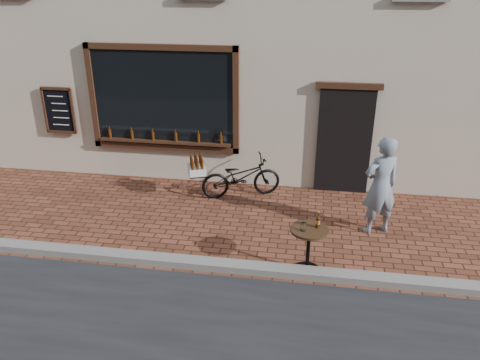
# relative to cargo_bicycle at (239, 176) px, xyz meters

# --- Properties ---
(ground) EXTENTS (90.00, 90.00, 0.00)m
(ground) POSITION_rel_cargo_bicycle_xyz_m (0.18, -2.85, -0.44)
(ground) COLOR #502819
(ground) RESTS_ON ground
(kerb) EXTENTS (90.00, 0.25, 0.12)m
(kerb) POSITION_rel_cargo_bicycle_xyz_m (0.18, -2.65, -0.38)
(kerb) COLOR slate
(kerb) RESTS_ON ground
(cargo_bicycle) EXTENTS (1.96, 1.17, 0.92)m
(cargo_bicycle) POSITION_rel_cargo_bicycle_xyz_m (0.00, 0.00, 0.00)
(cargo_bicycle) COLOR black
(cargo_bicycle) RESTS_ON ground
(bistro_table) EXTENTS (0.59, 0.59, 1.01)m
(bistro_table) POSITION_rel_cargo_bicycle_xyz_m (1.47, -2.50, 0.10)
(bistro_table) COLOR black
(bistro_table) RESTS_ON ground
(pedestrian) EXTENTS (0.77, 0.67, 1.79)m
(pedestrian) POSITION_rel_cargo_bicycle_xyz_m (2.64, -1.06, 0.45)
(pedestrian) COLOR slate
(pedestrian) RESTS_ON ground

